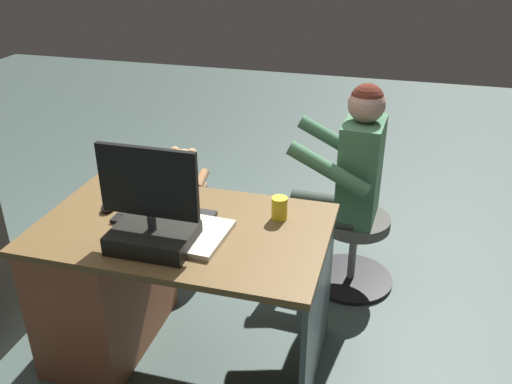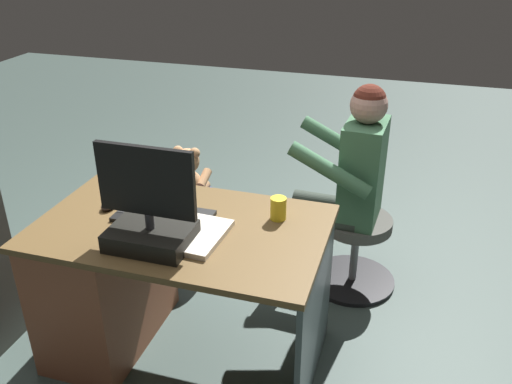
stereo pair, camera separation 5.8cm
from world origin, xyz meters
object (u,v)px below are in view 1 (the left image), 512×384
at_px(person, 345,174).
at_px(teddy_bear, 186,176).
at_px(office_chair_teddy, 188,227).
at_px(cup, 279,208).
at_px(tv_remote, 123,214).
at_px(monitor, 152,219).
at_px(desk, 124,277).
at_px(visitor_chair, 353,245).
at_px(keyboard, 167,214).
at_px(computer_mouse, 109,206).

bearing_deg(person, teddy_bear, 2.57).
height_order(office_chair_teddy, teddy_bear, teddy_bear).
relative_size(office_chair_teddy, person, 0.43).
relative_size(cup, person, 0.09).
height_order(cup, teddy_bear, cup).
xyz_separation_m(cup, teddy_bear, (0.68, -0.58, -0.19)).
xyz_separation_m(tv_remote, person, (-0.88, -0.78, -0.04)).
bearing_deg(teddy_bear, monitor, 104.87).
height_order(desk, visitor_chair, desk).
bearing_deg(tv_remote, monitor, 142.30).
bearing_deg(desk, office_chair_teddy, -91.46).
height_order(keyboard, computer_mouse, computer_mouse).
bearing_deg(keyboard, visitor_chair, -136.45).
distance_m(desk, keyboard, 0.41).
relative_size(desk, cup, 12.23).
xyz_separation_m(office_chair_teddy, visitor_chair, (-0.97, -0.06, 0.00)).
bearing_deg(cup, person, -108.83).
relative_size(desk, tv_remote, 8.32).
distance_m(desk, monitor, 0.55).
bearing_deg(cup, tv_remote, 13.64).
bearing_deg(person, desk, 41.05).
height_order(computer_mouse, cup, cup).
height_order(keyboard, tv_remote, keyboard).
relative_size(monitor, cup, 4.18).
distance_m(desk, visitor_chair, 1.28).
bearing_deg(teddy_bear, office_chair_teddy, 90.00).
height_order(computer_mouse, visitor_chair, computer_mouse).
distance_m(tv_remote, office_chair_teddy, 0.88).
bearing_deg(office_chair_teddy, teddy_bear, -90.00).
bearing_deg(visitor_chair, cup, 64.99).
distance_m(keyboard, computer_mouse, 0.28).
bearing_deg(teddy_bear, cup, 139.57).
bearing_deg(visitor_chair, monitor, 53.27).
relative_size(cup, tv_remote, 0.68).
xyz_separation_m(desk, cup, (-0.70, -0.17, 0.38)).
bearing_deg(desk, teddy_bear, -91.44).
distance_m(monitor, person, 1.18).
bearing_deg(keyboard, tv_remote, 15.73).
height_order(tv_remote, office_chair_teddy, tv_remote).
distance_m(keyboard, office_chair_teddy, 0.86).
xyz_separation_m(computer_mouse, person, (-0.97, -0.75, -0.05)).
xyz_separation_m(desk, visitor_chair, (-0.99, -0.80, -0.15)).
bearing_deg(teddy_bear, keyboard, 106.20).
height_order(monitor, tv_remote, monitor).
bearing_deg(person, office_chair_teddy, 3.27).
distance_m(teddy_bear, visitor_chair, 1.03).
distance_m(computer_mouse, teddy_bear, 0.73).
bearing_deg(tv_remote, teddy_bear, -88.80).
distance_m(computer_mouse, visitor_chair, 1.38).
relative_size(computer_mouse, person, 0.08).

